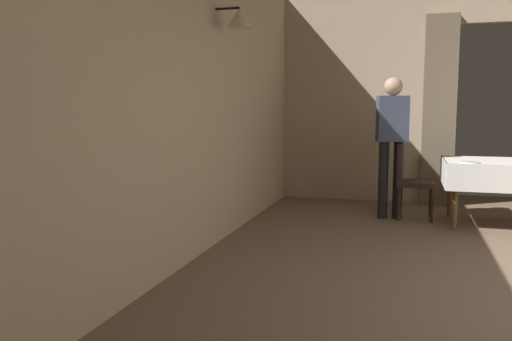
{
  "coord_description": "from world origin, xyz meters",
  "views": [
    {
      "loc": [
        -1.31,
        -3.73,
        1.35
      ],
      "look_at": [
        -2.42,
        0.11,
        0.88
      ],
      "focal_mm": 37.19,
      "sensor_mm": 36.0,
      "label": 1
    }
  ],
  "objects": [
    {
      "name": "wall_back",
      "position": [
        0.0,
        4.18,
        1.52
      ],
      "size": [
        6.4,
        0.27,
        3.0
      ],
      "color": "tan",
      "rests_on": "ground"
    },
    {
      "name": "person_diner_standing_aside",
      "position": [
        -1.51,
        2.91,
        1.02
      ],
      "size": [
        0.4,
        0.3,
        1.72
      ],
      "color": "black",
      "rests_on": "ground"
    },
    {
      "name": "chair_mid_left",
      "position": [
        -1.3,
        2.98,
        0.52
      ],
      "size": [
        0.44,
        0.44,
        0.93
      ],
      "color": "black",
      "rests_on": "ground"
    },
    {
      "name": "wall_left",
      "position": [
        -3.2,
        0.0,
        1.51
      ],
      "size": [
        0.49,
        8.4,
        3.0
      ],
      "color": "tan",
      "rests_on": "ground"
    },
    {
      "name": "plate_mid_c",
      "position": [
        -0.65,
        2.52,
        0.76
      ],
      "size": [
        0.21,
        0.21,
        0.01
      ],
      "primitive_type": "cylinder",
      "color": "white",
      "rests_on": "dining_table_mid"
    }
  ]
}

